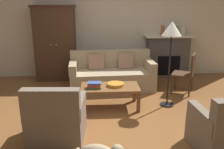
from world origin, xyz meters
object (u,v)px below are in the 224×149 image
fireplace (167,56)px  armoire (56,43)px  coffee_table (110,89)px  mantel_vase_jade (176,31)px  armchair_near_left (57,120)px  floor_lamp (172,34)px  fruit_bowl (116,85)px  couch (112,75)px  book_stack (94,85)px  mantel_vase_cream (183,31)px  mantel_vase_terracotta (162,30)px  side_chair_wooden (187,71)px

fireplace → armoire: size_ratio=0.67×
coffee_table → mantel_vase_jade: size_ratio=4.61×
armchair_near_left → floor_lamp: (1.95, 1.15, 1.09)m
fruit_bowl → armchair_near_left: armchair_near_left is taller
couch → book_stack: (-0.39, -1.18, 0.16)m
fruit_bowl → mantel_vase_cream: mantel_vase_cream is taller
fruit_bowl → armchair_near_left: (-0.93, -1.15, -0.13)m
coffee_table → mantel_vase_cream: (2.03, 1.98, 0.87)m
coffee_table → mantel_vase_jade: (1.83, 1.98, 0.87)m
couch → mantel_vase_cream: bearing=24.3°
armoire → mantel_vase_terracotta: 2.79m
book_stack → coffee_table: bearing=14.9°
fruit_bowl → mantel_vase_jade: mantel_vase_jade is taller
armoire → fruit_bowl: 2.42m
mantel_vase_terracotta → armchair_near_left: size_ratio=0.30×
book_stack → floor_lamp: 1.70m
mantel_vase_cream → armoire: bearing=-179.0°
mantel_vase_terracotta → mantel_vase_jade: (0.36, 0.00, -0.01)m
mantel_vase_cream → couch: bearing=-155.7°
fruit_bowl → book_stack: (-0.40, -0.09, 0.03)m
mantel_vase_jade → floor_lamp: bearing=-109.9°
mantel_vase_jade → book_stack: bearing=-136.0°
fruit_bowl → side_chair_wooden: bearing=21.7°
armchair_near_left → book_stack: bearing=63.4°
mantel_vase_jade → armchair_near_left: 4.19m
fruit_bowl → mantel_vase_terracotta: bearing=55.3°
couch → coffee_table: (-0.09, -1.10, 0.05)m
couch → mantel_vase_cream: (1.94, 0.88, 0.91)m
book_stack → mantel_vase_terracotta: bearing=49.3°
armoire → mantel_vase_jade: 3.14m
armchair_near_left → floor_lamp: 2.51m
fireplace → armchair_near_left: (-2.47, -3.13, -0.25)m
fireplace → armchair_near_left: size_ratio=1.43×
mantel_vase_terracotta → mantel_vase_jade: size_ratio=1.09×
armoire → mantel_vase_cream: armoire is taller
couch → fruit_bowl: bearing=-89.1°
fireplace → side_chair_wooden: bearing=-87.0°
armoire → armchair_near_left: (0.48, -3.05, -0.63)m
fireplace → coffee_table: (-1.65, -1.99, -0.20)m
couch → mantel_vase_terracotta: size_ratio=7.54×
book_stack → side_chair_wooden: (2.02, 0.73, 0.04)m
mantel_vase_jade → side_chair_wooden: 1.51m
coffee_table → side_chair_wooden: side_chair_wooden is taller
mantel_vase_cream → side_chair_wooden: mantel_vase_cream is taller
book_stack → mantel_vase_cream: mantel_vase_cream is taller
couch → fruit_bowl: couch is taller
book_stack → mantel_vase_cream: 3.19m
fruit_bowl → mantel_vase_cream: size_ratio=1.43×
fireplace → couch: bearing=-150.1°
armchair_near_left → coffee_table: bearing=54.0°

